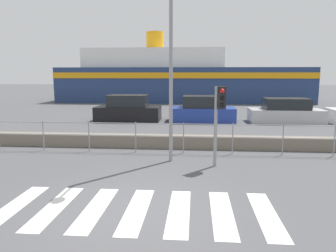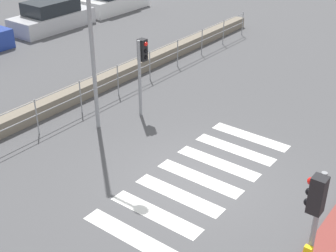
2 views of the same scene
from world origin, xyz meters
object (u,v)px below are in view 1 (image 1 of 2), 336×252
(ferry_boat, at_px, (178,79))
(parked_car_black, at_px, (128,110))
(traffic_light_far, at_px, (220,108))
(parked_car_silver, at_px, (286,112))
(streetlamp, at_px, (170,38))
(parked_car_blue, at_px, (202,111))

(ferry_boat, distance_m, parked_car_black, 15.35)
(traffic_light_far, bearing_deg, parked_car_silver, 64.81)
(streetlamp, relative_size, parked_car_silver, 1.51)
(parked_car_black, bearing_deg, traffic_light_far, -63.56)
(streetlamp, height_order, parked_car_blue, streetlamp)
(parked_car_blue, bearing_deg, streetlamp, -97.33)
(ferry_boat, height_order, parked_car_black, ferry_boat)
(parked_car_black, bearing_deg, parked_car_silver, 0.00)
(ferry_boat, height_order, parked_car_silver, ferry_boat)
(parked_car_blue, bearing_deg, parked_car_silver, 0.00)
(streetlamp, bearing_deg, parked_car_black, 109.35)
(traffic_light_far, bearing_deg, streetlamp, 169.43)
(traffic_light_far, distance_m, parked_car_black, 11.00)
(parked_car_black, bearing_deg, streetlamp, -70.65)
(parked_car_black, bearing_deg, parked_car_blue, -0.00)
(ferry_boat, relative_size, parked_car_blue, 6.48)
(traffic_light_far, distance_m, parked_car_blue, 9.87)
(traffic_light_far, xyz_separation_m, parked_car_black, (-4.87, 9.79, -1.16))
(parked_car_blue, distance_m, parked_car_silver, 4.91)
(streetlamp, height_order, parked_car_silver, streetlamp)
(parked_car_blue, bearing_deg, traffic_light_far, -88.20)
(traffic_light_far, distance_m, ferry_boat, 25.03)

